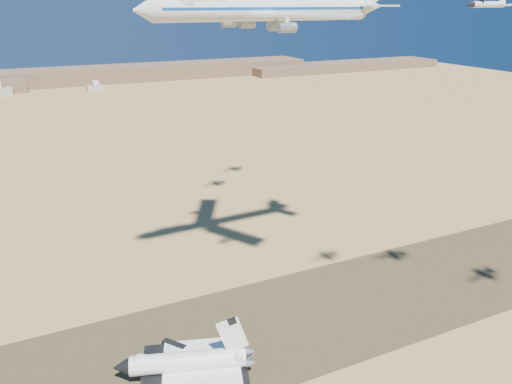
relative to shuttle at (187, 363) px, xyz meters
name	(u,v)px	position (x,y,z in m)	size (l,w,h in m)	color
ground	(210,344)	(9.95, 10.68, -4.79)	(1200.00, 1200.00, 0.00)	#AE874D
runway	(210,344)	(9.95, 10.68, -4.76)	(600.00, 50.00, 0.06)	#4E4227
ridgeline	(110,77)	(75.27, 537.98, 2.84)	(960.00, 90.00, 18.00)	brown
shuttle	(187,363)	(0.00, 0.00, 0.00)	(36.56, 29.12, 17.82)	white
carrier_747	(260,9)	(33.76, 27.27, 85.80)	(76.46, 59.32, 19.07)	silver
chase_jet_a	(488,4)	(62.62, -22.59, 87.19)	(13.77, 7.66, 3.44)	silver
chase_jet_d	(253,7)	(53.68, 74.64, 86.09)	(15.16, 8.48, 3.80)	silver
chase_jet_e	(275,3)	(72.52, 93.27, 87.27)	(14.78, 8.16, 3.69)	silver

